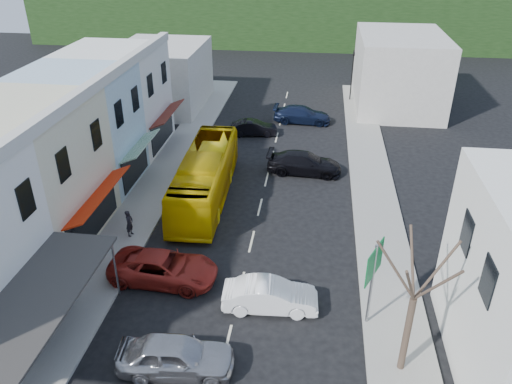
# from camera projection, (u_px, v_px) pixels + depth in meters

# --- Properties ---
(ground) EXTENTS (120.00, 120.00, 0.00)m
(ground) POSITION_uv_depth(u_px,v_px,m) (241.00, 285.00, 25.54)
(ground) COLOR black
(ground) RESTS_ON ground
(sidewalk_left) EXTENTS (3.00, 52.00, 0.15)m
(sidewalk_left) POSITION_uv_depth(u_px,v_px,m) (158.00, 185.00, 35.06)
(sidewalk_left) COLOR gray
(sidewalk_left) RESTS_ON ground
(sidewalk_right) EXTENTS (3.00, 52.00, 0.15)m
(sidewalk_right) POSITION_uv_depth(u_px,v_px,m) (375.00, 198.00, 33.38)
(sidewalk_right) COLOR gray
(sidewalk_right) RESTS_ON ground
(shopfront_row) EXTENTS (8.25, 30.00, 8.00)m
(shopfront_row) POSITION_uv_depth(u_px,v_px,m) (44.00, 160.00, 29.38)
(shopfront_row) COLOR white
(shopfront_row) RESTS_ON ground
(distant_block_left) EXTENTS (8.00, 10.00, 6.00)m
(distant_block_left) POSITION_uv_depth(u_px,v_px,m) (162.00, 76.00, 48.97)
(distant_block_left) COLOR #B7B2A8
(distant_block_left) RESTS_ON ground
(distant_block_right) EXTENTS (8.00, 12.00, 7.00)m
(distant_block_right) POSITION_uv_depth(u_px,v_px,m) (399.00, 71.00, 48.77)
(distant_block_right) COLOR #B7B2A8
(distant_block_right) RESTS_ON ground
(bus) EXTENTS (2.89, 11.68, 3.10)m
(bus) POSITION_uv_depth(u_px,v_px,m) (205.00, 177.00, 32.87)
(bus) COLOR #E8BC07
(bus) RESTS_ON ground
(car_silver) EXTENTS (4.53, 2.14, 1.40)m
(car_silver) POSITION_uv_depth(u_px,v_px,m) (176.00, 358.00, 20.40)
(car_silver) COLOR #A2A2A6
(car_silver) RESTS_ON ground
(car_white) EXTENTS (4.50, 2.06, 1.40)m
(car_white) POSITION_uv_depth(u_px,v_px,m) (270.00, 297.00, 23.70)
(car_white) COLOR white
(car_white) RESTS_ON ground
(car_red) EXTENTS (4.70, 2.15, 1.40)m
(car_red) POSITION_uv_depth(u_px,v_px,m) (164.00, 269.00, 25.59)
(car_red) COLOR maroon
(car_red) RESTS_ON ground
(car_black_near) EXTENTS (4.58, 2.04, 1.40)m
(car_black_near) POSITION_uv_depth(u_px,v_px,m) (304.00, 164.00, 36.61)
(car_black_near) COLOR black
(car_black_near) RESTS_ON ground
(car_black_far) EXTENTS (4.60, 2.36, 1.40)m
(car_black_far) POSITION_uv_depth(u_px,v_px,m) (254.00, 127.00, 43.14)
(car_black_far) COLOR black
(car_black_far) RESTS_ON ground
(car_navy_far) EXTENTS (4.57, 2.01, 1.40)m
(car_navy_far) POSITION_uv_depth(u_px,v_px,m) (302.00, 115.00, 45.84)
(car_navy_far) COLOR black
(car_navy_far) RESTS_ON ground
(pedestrian_left) EXTENTS (0.46, 0.64, 1.70)m
(pedestrian_left) POSITION_uv_depth(u_px,v_px,m) (129.00, 223.00, 28.95)
(pedestrian_left) COLOR black
(pedestrian_left) RESTS_ON sidewalk_left
(direction_sign) EXTENTS (1.70, 2.14, 4.39)m
(direction_sign) POSITION_uv_depth(u_px,v_px,m) (371.00, 286.00, 22.07)
(direction_sign) COLOR #075927
(direction_sign) RESTS_ON ground
(street_tree) EXTENTS (3.24, 3.24, 7.59)m
(street_tree) POSITION_uv_depth(u_px,v_px,m) (414.00, 299.00, 18.93)
(street_tree) COLOR #3D2F25
(street_tree) RESTS_ON ground
(traffic_signal) EXTENTS (1.22, 1.39, 5.19)m
(traffic_signal) POSITION_uv_depth(u_px,v_px,m) (352.00, 76.00, 50.50)
(traffic_signal) COLOR black
(traffic_signal) RESTS_ON ground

